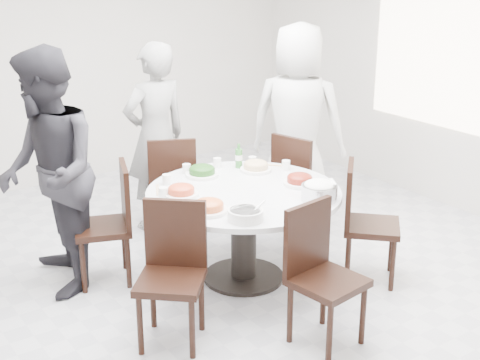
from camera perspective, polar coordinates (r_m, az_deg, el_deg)
floor at (r=5.35m, az=-3.42°, el=-8.77°), size 6.00×6.00×0.01m
wall_back at (r=7.54m, az=-15.88°, el=10.02°), size 6.00×0.01×2.80m
wall_right at (r=6.88m, az=18.40°, el=8.95°), size 0.01×6.00×2.80m
window at (r=6.84m, az=18.39°, el=9.76°), size 0.04×2.20×1.40m
dining_table at (r=5.26m, az=0.31°, el=-4.73°), size 1.50×1.50×0.75m
chair_ne at (r=6.14m, az=5.36°, el=-0.25°), size 0.51×0.51×0.95m
chair_n at (r=6.10m, az=-5.88°, el=-0.39°), size 0.56×0.56×0.95m
chair_nw at (r=5.30m, az=-11.67°, el=-3.78°), size 0.54×0.54×0.95m
chair_sw at (r=4.41m, az=-5.96°, el=-8.32°), size 0.59×0.59×0.95m
chair_s at (r=4.42m, az=7.52°, el=-8.36°), size 0.47×0.47×0.95m
chair_se at (r=5.31m, az=11.21°, el=-3.68°), size 0.59×0.59×0.95m
diner_right at (r=6.36m, az=4.93°, el=4.87°), size 1.04×1.10×1.88m
diner_middle at (r=6.17m, az=-7.21°, el=3.63°), size 0.65×0.44×1.74m
diner_left at (r=5.12m, az=-16.03°, el=0.52°), size 0.88×1.03×1.86m
dish_greens at (r=5.43m, az=-3.26°, el=0.68°), size 0.27×0.27×0.07m
dish_pale at (r=5.55m, az=1.36°, el=1.11°), size 0.26×0.26×0.07m
dish_orange at (r=5.00m, az=-5.03°, el=-1.02°), size 0.25×0.25×0.07m
dish_redbrown at (r=5.25m, az=5.11°, el=-0.09°), size 0.25×0.25×0.06m
dish_tofu at (r=4.69m, az=-2.69°, el=-2.35°), size 0.27×0.27×0.07m
rice_bowl at (r=4.94m, az=6.77°, el=-1.08°), size 0.27×0.27×0.11m
soup_bowl at (r=4.55m, az=0.47°, el=-2.97°), size 0.25×0.25×0.08m
beverage_bottle at (r=5.62m, az=-0.10°, el=2.08°), size 0.06×0.06×0.21m
tea_cups at (r=5.62m, az=-3.25°, el=1.37°), size 0.07×0.07×0.08m
chopsticks at (r=5.61m, az=-3.57°, el=0.96°), size 0.24×0.04×0.01m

